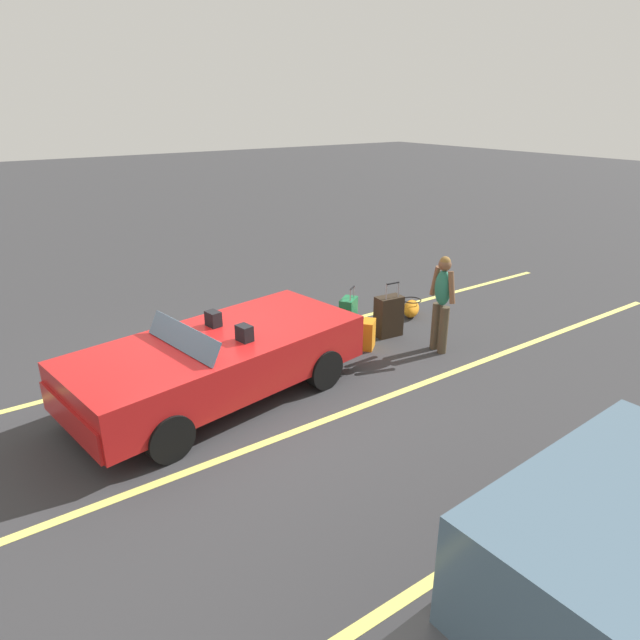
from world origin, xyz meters
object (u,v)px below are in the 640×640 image
suitcase_medium_bright (348,314)px  suitcase_small_carryon (368,335)px  convertible_car (206,365)px  duffel_bag (411,308)px  suitcase_large_black (388,316)px  traveler_person (442,299)px

suitcase_medium_bright → suitcase_small_carryon: 0.86m
convertible_car → suitcase_small_carryon: 3.05m
duffel_bag → suitcase_medium_bright: bearing=-5.0°
suitcase_small_carryon → duffel_bag: size_ratio=0.74×
suitcase_medium_bright → suitcase_small_carryon: (0.21, 0.83, -0.06)m
suitcase_large_black → duffel_bag: (-1.03, -0.48, -0.21)m
suitcase_large_black → duffel_bag: bearing=-59.9°
suitcase_medium_bright → traveler_person: traveler_person is taller
duffel_bag → traveler_person: bearing=62.4°
convertible_car → suitcase_large_black: (-3.68, -0.38, -0.22)m
convertible_car → traveler_person: 4.01m
suitcase_small_carryon → traveler_person: (-0.92, 0.76, 0.68)m
suitcase_medium_bright → traveler_person: bearing=169.6°
suitcase_large_black → suitcase_medium_bright: suitcase_large_black is taller
convertible_car → duffel_bag: size_ratio=6.42×
convertible_car → duffel_bag: bearing=-179.1°
convertible_car → traveler_person: bearing=161.9°
convertible_car → suitcase_small_carryon: convertible_car is taller
suitcase_small_carryon → suitcase_large_black: bearing=-111.3°
suitcase_large_black → traveler_person: 1.16m
suitcase_large_black → suitcase_small_carryon: 0.70m
convertible_car → suitcase_small_carryon: (-3.03, -0.16, -0.34)m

